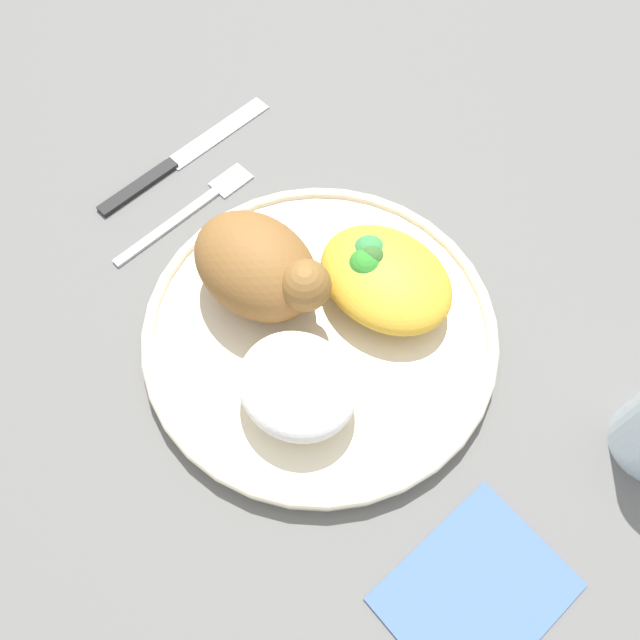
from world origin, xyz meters
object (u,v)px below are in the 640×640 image
Objects in this scene: roasted_chicken at (261,267)px; mac_cheese_with_broccoli at (383,276)px; knife at (170,164)px; napkin at (476,592)px; plate at (320,332)px; fork at (191,208)px; rice_pile at (297,385)px.

roasted_chicken reaches higher than mac_cheese_with_broccoli.
mac_cheese_with_broccoli is 0.56× the size of knife.
plate is at bearing 161.27° from napkin.
mac_cheese_with_broccoli reaches higher than plate.
napkin is (0.18, -0.12, -0.04)m from mac_cheese_with_broccoli.
napkin is at bearing -12.84° from fork.
rice_pile is at bearing -19.39° from fork.
napkin is (0.25, -0.06, -0.05)m from roasted_chicken.
roasted_chicken is at bearing 166.32° from napkin.
fork is at bearing 174.58° from plate.
plate is 0.22m from knife.
rice_pile is at bearing -62.79° from plate.
plate reaches higher than knife.
plate is 0.06m from mac_cheese_with_broccoli.
rice_pile is (0.03, -0.05, 0.03)m from plate.
napkin is at bearing -13.97° from knife.
rice_pile is at bearing -82.58° from mac_cheese_with_broccoli.
rice_pile reaches higher than napkin.
rice_pile is 0.60× the size of fork.
plate is 2.50× the size of mac_cheese_with_broccoli.
rice_pile is 0.75× the size of napkin.
rice_pile is at bearing 174.92° from napkin.
knife is at bearing 166.03° from napkin.
napkin is at bearing -5.08° from rice_pile.
mac_cheese_with_broccoli is at bearing 5.13° from knife.
mac_cheese_with_broccoli is at bearing 77.39° from plate.
roasted_chicken is at bearing -10.92° from fork.
napkin is at bearing -18.73° from plate.
fork is at bearing -167.15° from mac_cheese_with_broccoli.
mac_cheese_with_broccoli is 0.18m from fork.
roasted_chicken is 0.09m from rice_pile.
roasted_chicken reaches higher than rice_pile.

